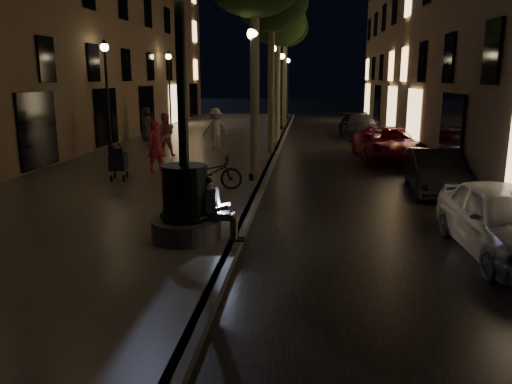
# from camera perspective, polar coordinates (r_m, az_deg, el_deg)

# --- Properties ---
(ground) EXTENTS (120.00, 120.00, 0.00)m
(ground) POSITION_cam_1_polar(r_m,az_deg,el_deg) (22.76, 2.38, 4.40)
(ground) COLOR black
(ground) RESTS_ON ground
(cobble_lane) EXTENTS (6.00, 45.00, 0.02)m
(cobble_lane) POSITION_cam_1_polar(r_m,az_deg,el_deg) (22.77, 9.96, 4.25)
(cobble_lane) COLOR black
(cobble_lane) RESTS_ON ground
(promenade) EXTENTS (8.00, 45.00, 0.20)m
(promenade) POSITION_cam_1_polar(r_m,az_deg,el_deg) (23.33, -7.50, 4.76)
(promenade) COLOR #625C56
(promenade) RESTS_ON ground
(curb_strip) EXTENTS (0.25, 45.00, 0.20)m
(curb_strip) POSITION_cam_1_polar(r_m,az_deg,el_deg) (22.74, 2.38, 4.65)
(curb_strip) COLOR #59595B
(curb_strip) RESTS_ON ground
(fountain_lamppost) EXTENTS (1.40, 1.40, 5.21)m
(fountain_lamppost) POSITION_cam_1_polar(r_m,az_deg,el_deg) (10.00, -8.11, 0.29)
(fountain_lamppost) COLOR #59595B
(fountain_lamppost) RESTS_ON promenade
(seated_man_laptop) EXTENTS (0.90, 0.30, 1.27)m
(seated_man_laptop) POSITION_cam_1_polar(r_m,az_deg,el_deg) (9.95, -4.63, -1.65)
(seated_man_laptop) COLOR gray
(seated_man_laptop) RESTS_ON promenade
(tree_second) EXTENTS (3.00, 3.00, 7.40)m
(tree_second) POSITION_cam_1_polar(r_m,az_deg,el_deg) (21.72, 1.81, 20.76)
(tree_second) COLOR #6B604C
(tree_second) RESTS_ON promenade
(tree_third) EXTENTS (3.00, 3.00, 7.20)m
(tree_third) POSITION_cam_1_polar(r_m,az_deg,el_deg) (27.65, 2.55, 18.67)
(tree_third) COLOR #6B604C
(tree_third) RESTS_ON promenade
(tree_far) EXTENTS (3.00, 3.00, 7.50)m
(tree_far) POSITION_cam_1_polar(r_m,az_deg,el_deg) (33.64, 3.36, 18.14)
(tree_far) COLOR #6B604C
(tree_far) RESTS_ON promenade
(lamp_curb_a) EXTENTS (0.36, 0.36, 4.81)m
(lamp_curb_a) POSITION_cam_1_polar(r_m,az_deg,el_deg) (15.55, -0.33, 12.42)
(lamp_curb_a) COLOR black
(lamp_curb_a) RESTS_ON promenade
(lamp_curb_b) EXTENTS (0.36, 0.36, 4.81)m
(lamp_curb_b) POSITION_cam_1_polar(r_m,az_deg,el_deg) (23.52, 1.87, 12.60)
(lamp_curb_b) COLOR black
(lamp_curb_b) RESTS_ON promenade
(lamp_curb_c) EXTENTS (0.36, 0.36, 4.81)m
(lamp_curb_c) POSITION_cam_1_polar(r_m,az_deg,el_deg) (31.51, 2.96, 12.68)
(lamp_curb_c) COLOR black
(lamp_curb_c) RESTS_ON promenade
(lamp_curb_d) EXTENTS (0.36, 0.36, 4.81)m
(lamp_curb_d) POSITION_cam_1_polar(r_m,az_deg,el_deg) (39.50, 3.60, 12.72)
(lamp_curb_d) COLOR black
(lamp_curb_d) RESTS_ON promenade
(lamp_left_b) EXTENTS (0.36, 0.36, 4.81)m
(lamp_left_b) POSITION_cam_1_polar(r_m,az_deg,el_deg) (23.20, -16.70, 12.07)
(lamp_left_b) COLOR black
(lamp_left_b) RESTS_ON promenade
(lamp_left_c) EXTENTS (0.36, 0.36, 4.81)m
(lamp_left_c) POSITION_cam_1_polar(r_m,az_deg,el_deg) (32.67, -9.89, 12.52)
(lamp_left_c) COLOR black
(lamp_left_c) RESTS_ON promenade
(stroller) EXTENTS (0.63, 1.16, 1.16)m
(stroller) POSITION_cam_1_polar(r_m,az_deg,el_deg) (16.35, -15.46, 3.34)
(stroller) COLOR black
(stroller) RESTS_ON promenade
(car_front) EXTENTS (1.83, 4.18, 1.40)m
(car_front) POSITION_cam_1_polar(r_m,az_deg,el_deg) (10.72, 26.50, -2.92)
(car_front) COLOR #9FA1A6
(car_front) RESTS_ON ground
(car_second) EXTENTS (1.52, 3.94, 1.28)m
(car_second) POSITION_cam_1_polar(r_m,az_deg,el_deg) (15.82, 19.77, 2.21)
(car_second) COLOR black
(car_second) RESTS_ON ground
(car_third) EXTENTS (2.65, 5.15, 1.39)m
(car_third) POSITION_cam_1_polar(r_m,az_deg,el_deg) (21.40, 14.83, 5.32)
(car_third) COLOR maroon
(car_third) RESTS_ON ground
(car_rear) EXTENTS (2.26, 4.85, 1.37)m
(car_rear) POSITION_cam_1_polar(r_m,az_deg,el_deg) (29.17, 11.74, 7.39)
(car_rear) COLOR #2D2D32
(car_rear) RESTS_ON ground
(pedestrian_red) EXTENTS (0.75, 0.75, 1.76)m
(pedestrian_red) POSITION_cam_1_polar(r_m,az_deg,el_deg) (17.45, -11.35, 5.13)
(pedestrian_red) COLOR red
(pedestrian_red) RESTS_ON promenade
(pedestrian_pink) EXTENTS (1.00, 0.87, 1.77)m
(pedestrian_pink) POSITION_cam_1_polar(r_m,az_deg,el_deg) (20.96, -10.41, 6.46)
(pedestrian_pink) COLOR #D36F87
(pedestrian_pink) RESTS_ON promenade
(pedestrian_white) EXTENTS (1.37, 1.20, 1.84)m
(pedestrian_white) POSITION_cam_1_polar(r_m,az_deg,el_deg) (22.82, -4.66, 7.23)
(pedestrian_white) COLOR silver
(pedestrian_white) RESTS_ON promenade
(pedestrian_blue) EXTENTS (0.56, 1.05, 1.72)m
(pedestrian_blue) POSITION_cam_1_polar(r_m,az_deg,el_deg) (22.78, -8.18, 6.97)
(pedestrian_blue) COLOR #284C92
(pedestrian_blue) RESTS_ON promenade
(pedestrian_dark) EXTENTS (0.65, 0.90, 1.72)m
(pedestrian_dark) POSITION_cam_1_polar(r_m,az_deg,el_deg) (26.47, -12.42, 7.63)
(pedestrian_dark) COLOR #303035
(pedestrian_dark) RESTS_ON promenade
(bicycle) EXTENTS (1.89, 0.70, 0.98)m
(bicycle) POSITION_cam_1_polar(r_m,az_deg,el_deg) (14.54, -5.26, 2.24)
(bicycle) COLOR black
(bicycle) RESTS_ON promenade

